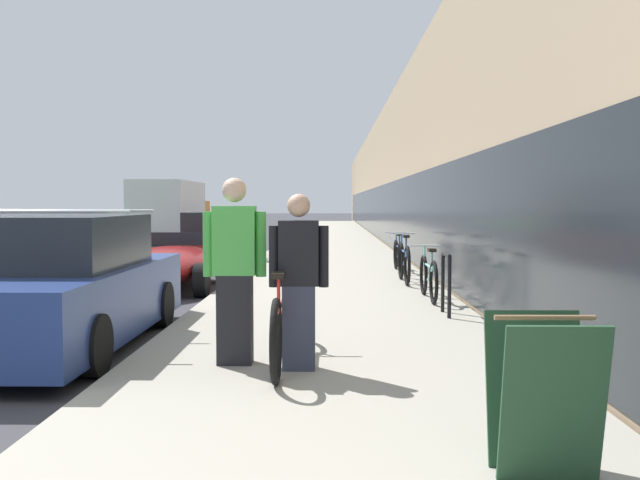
% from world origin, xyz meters
% --- Properties ---
extents(sidewalk_slab, '(4.03, 70.00, 0.11)m').
position_xyz_m(sidewalk_slab, '(5.02, 21.00, 0.06)').
color(sidewalk_slab, '#A39E8E').
rests_on(sidewalk_slab, ground).
extents(storefront_facade, '(10.01, 70.00, 5.38)m').
position_xyz_m(storefront_facade, '(12.06, 29.00, 2.68)').
color(storefront_facade, tan).
rests_on(storefront_facade, ground).
extents(lawn_strip, '(5.35, 70.00, 0.03)m').
position_xyz_m(lawn_strip, '(-6.08, 25.00, 0.01)').
color(lawn_strip, '#3D7533').
rests_on(lawn_strip, ground).
extents(tandem_bicycle, '(0.52, 2.48, 0.92)m').
position_xyz_m(tandem_bicycle, '(4.55, 2.18, 0.50)').
color(tandem_bicycle, black).
rests_on(tandem_bicycle, sidewalk_slab).
extents(person_rider, '(0.54, 0.21, 1.60)m').
position_xyz_m(person_rider, '(4.71, 1.88, 0.92)').
color(person_rider, '#33384C').
rests_on(person_rider, sidewalk_slab).
extents(person_bystander, '(0.60, 0.23, 1.76)m').
position_xyz_m(person_bystander, '(4.10, 2.10, 1.00)').
color(person_bystander, black).
rests_on(person_bystander, sidewalk_slab).
extents(bike_rack_hoop, '(0.05, 0.60, 0.84)m').
position_xyz_m(bike_rack_hoop, '(6.57, 5.05, 0.63)').
color(bike_rack_hoop, black).
rests_on(bike_rack_hoop, sidewalk_slab).
extents(cruiser_bike_nearest, '(0.52, 1.80, 0.84)m').
position_xyz_m(cruiser_bike_nearest, '(6.55, 6.63, 0.47)').
color(cruiser_bike_nearest, black).
rests_on(cruiser_bike_nearest, sidewalk_slab).
extents(cruiser_bike_middle, '(0.52, 1.88, 0.93)m').
position_xyz_m(cruiser_bike_middle, '(6.42, 9.04, 0.51)').
color(cruiser_bike_middle, black).
rests_on(cruiser_bike_middle, sidewalk_slab).
extents(cruiser_bike_farthest, '(0.52, 1.67, 0.86)m').
position_xyz_m(cruiser_bike_farthest, '(6.52, 11.31, 0.48)').
color(cruiser_bike_farthest, black).
rests_on(cruiser_bike_farthest, sidewalk_slab).
extents(sandwich_board_sign, '(0.56, 0.56, 0.90)m').
position_xyz_m(sandwich_board_sign, '(6.19, -0.62, 0.56)').
color(sandwich_board_sign, '#23472D').
rests_on(sandwich_board_sign, sidewalk_slab).
extents(parked_sedan_curbside, '(1.98, 4.52, 1.56)m').
position_xyz_m(parked_sedan_curbside, '(1.91, 3.35, 0.68)').
color(parked_sedan_curbside, navy).
rests_on(parked_sedan_curbside, ground).
extents(vintage_roadster_curbside, '(1.90, 4.17, 1.06)m').
position_xyz_m(vintage_roadster_curbside, '(1.93, 8.86, 0.46)').
color(vintage_roadster_curbside, maroon).
rests_on(vintage_roadster_curbside, ground).
extents(parked_sedan_far, '(1.77, 4.04, 1.39)m').
position_xyz_m(parked_sedan_far, '(1.89, 14.57, 0.63)').
color(parked_sedan_far, maroon).
rests_on(parked_sedan_far, ground).
extents(moving_truck, '(2.23, 7.14, 2.54)m').
position_xyz_m(moving_truck, '(-1.74, 25.57, 1.30)').
color(moving_truck, orange).
rests_on(moving_truck, ground).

